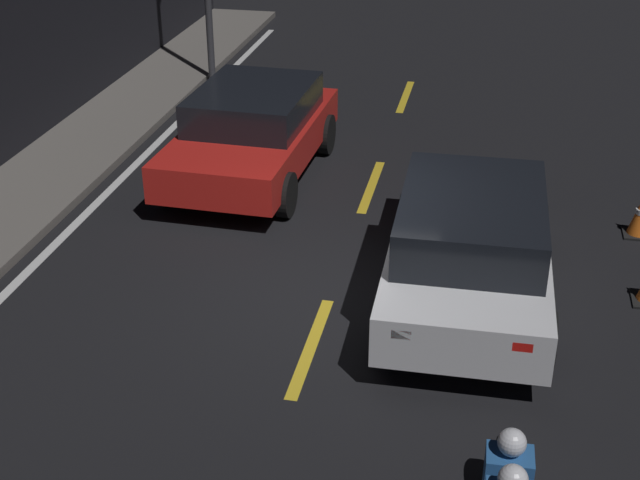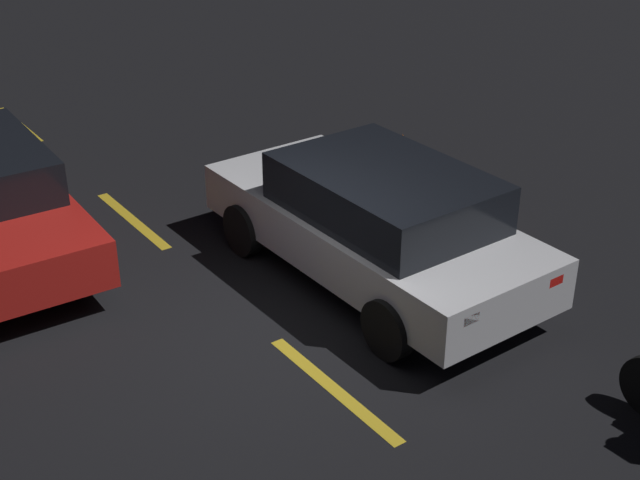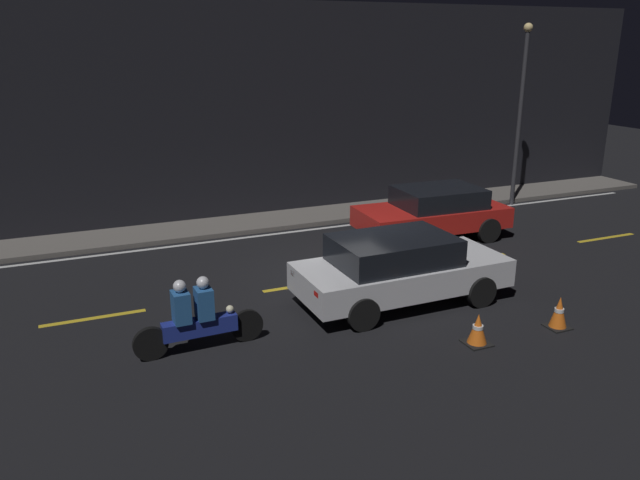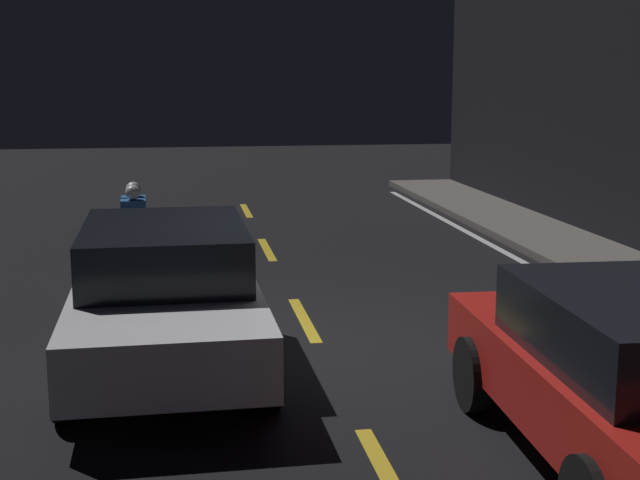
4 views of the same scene
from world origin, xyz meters
TOP-DOWN VIEW (x-y plane):
  - ground_plane at (0.00, 0.00)m, footprint 56.00×56.00m
  - lane_dash_a at (-10.00, 0.00)m, footprint 2.00×0.14m
  - lane_dash_b at (-5.50, 0.00)m, footprint 2.00×0.14m
  - lane_dash_c at (-1.00, 0.00)m, footprint 2.00×0.14m
  - sedan_white at (0.43, -1.64)m, footprint 4.42×2.01m
  - motorcycle at (-3.90, -2.14)m, footprint 2.32×0.38m

SIDE VIEW (x-z plane):
  - ground_plane at x=0.00m, z-range 0.00..0.00m
  - lane_dash_a at x=-10.00m, z-range 0.00..0.01m
  - lane_dash_b at x=-5.50m, z-range 0.00..0.01m
  - lane_dash_c at x=-1.00m, z-range 0.00..0.01m
  - motorcycle at x=-3.90m, z-range -0.05..1.32m
  - sedan_white at x=0.43m, z-range 0.05..1.49m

